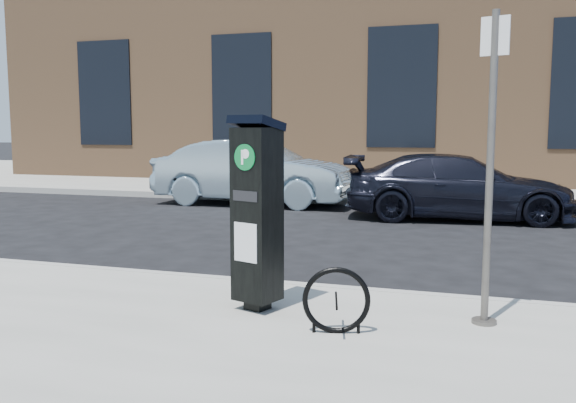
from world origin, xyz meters
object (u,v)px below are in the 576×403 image
at_px(parking_kiosk, 257,211).
at_px(sign_pole, 490,172).
at_px(bike_rack, 336,301).
at_px(car_dark, 459,187).
at_px(car_silver, 253,172).

distance_m(parking_kiosk, sign_pole, 2.04).
xyz_separation_m(parking_kiosk, sign_pole, (1.99, 0.19, 0.39)).
relative_size(bike_rack, car_dark, 0.12).
bearing_deg(parking_kiosk, sign_pole, 24.41).
bearing_deg(bike_rack, car_silver, 100.85).
relative_size(parking_kiosk, car_silver, 0.38).
bearing_deg(sign_pole, car_dark, 108.89).
bearing_deg(car_dark, bike_rack, 169.39).
bearing_deg(car_silver, car_dark, -101.90).
height_order(parking_kiosk, sign_pole, sign_pole).
height_order(sign_pole, car_silver, sign_pole).
height_order(bike_rack, car_dark, car_dark).
bearing_deg(sign_pole, car_silver, 137.55).
height_order(parking_kiosk, car_silver, parking_kiosk).
height_order(sign_pole, car_dark, sign_pole).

